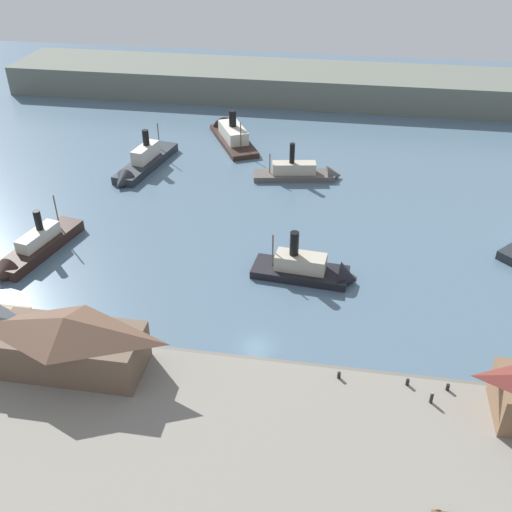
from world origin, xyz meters
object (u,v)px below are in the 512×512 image
at_px(ferry_shed_customs_shed, 69,343).
at_px(ferry_near_quay, 230,133).
at_px(ferry_outer_harbor, 33,250).
at_px(pedestrian_standing_center, 432,398).
at_px(mooring_post_east, 339,375).
at_px(ferry_moored_west, 313,271).
at_px(ferry_departing_north, 141,165).
at_px(mooring_post_west, 408,382).
at_px(ferry_moored_east, 304,173).
at_px(mooring_post_center_west, 448,387).

bearing_deg(ferry_shed_customs_shed, ferry_near_quay, 87.38).
bearing_deg(ferry_outer_harbor, pedestrian_standing_center, -20.68).
height_order(mooring_post_east, ferry_moored_west, ferry_moored_west).
xyz_separation_m(ferry_shed_customs_shed, pedestrian_standing_center, (45.54, 1.15, -3.39)).
bearing_deg(ferry_departing_north, pedestrian_standing_center, -46.80).
relative_size(pedestrian_standing_center, mooring_post_west, 1.83).
height_order(ferry_departing_north, ferry_moored_east, ferry_departing_north).
height_order(pedestrian_standing_center, ferry_moored_east, ferry_moored_east).
distance_m(ferry_shed_customs_shed, ferry_outer_harbor, 31.75).
height_order(ferry_departing_north, ferry_outer_harbor, ferry_outer_harbor).
xyz_separation_m(ferry_departing_north, ferry_outer_harbor, (-6.93, -36.76, -0.09)).
bearing_deg(ferry_moored_east, ferry_departing_north, -176.61).
distance_m(ferry_shed_customs_shed, ferry_departing_north, 63.36).
bearing_deg(mooring_post_center_west, ferry_moored_east, 111.37).
bearing_deg(mooring_post_east, ferry_outer_harbor, 157.57).
xyz_separation_m(mooring_post_west, ferry_moored_east, (-18.82, 60.56, -0.42)).
bearing_deg(pedestrian_standing_center, ferry_moored_east, 108.82).
bearing_deg(ferry_shed_customs_shed, ferry_moored_west, 43.04).
xyz_separation_m(mooring_post_east, ferry_moored_west, (-5.21, 23.61, -0.30)).
height_order(mooring_post_west, mooring_post_east, same).
relative_size(ferry_departing_north, ferry_near_quay, 1.02).
bearing_deg(ferry_near_quay, mooring_post_center_west, -61.32).
relative_size(mooring_post_east, mooring_post_center_west, 1.00).
relative_size(pedestrian_standing_center, mooring_post_east, 1.83).
bearing_deg(ferry_near_quay, ferry_shed_customs_shed, -92.62).
bearing_deg(mooring_post_east, mooring_post_center_west, 0.40).
bearing_deg(pedestrian_standing_center, ferry_outer_harbor, 159.32).
relative_size(ferry_shed_customs_shed, mooring_post_west, 21.21).
xyz_separation_m(mooring_post_east, ferry_outer_harbor, (-52.94, 21.85, -0.23)).
relative_size(mooring_post_west, ferry_moored_west, 0.05).
bearing_deg(ferry_moored_east, pedestrian_standing_center, -71.18).
bearing_deg(pedestrian_standing_center, ferry_shed_customs_shed, -178.55).
xyz_separation_m(ferry_shed_customs_shed, ferry_moored_west, (29.07, 27.14, -3.99)).
bearing_deg(ferry_shed_customs_shed, ferry_departing_north, 100.70).
xyz_separation_m(mooring_post_center_west, ferry_moored_east, (-23.72, 60.64, -0.42)).
distance_m(mooring_post_east, ferry_moored_east, 61.59).
height_order(ferry_shed_customs_shed, ferry_moored_east, ferry_shed_customs_shed).
relative_size(mooring_post_west, ferry_moored_east, 0.05).
relative_size(ferry_shed_customs_shed, ferry_moored_west, 1.10).
bearing_deg(pedestrian_standing_center, mooring_post_east, 168.07).
bearing_deg(ferry_shed_customs_shed, mooring_post_center_west, 4.34).
height_order(ferry_moored_east, ferry_near_quay, ferry_near_quay).
xyz_separation_m(mooring_post_west, ferry_departing_north, (-54.59, 58.44, -0.15)).
xyz_separation_m(mooring_post_west, ferry_moored_west, (-13.79, 23.44, -0.30)).
height_order(ferry_departing_north, ferry_moored_west, ferry_departing_north).
height_order(pedestrian_standing_center, ferry_outer_harbor, ferry_outer_harbor).
height_order(ferry_shed_customs_shed, mooring_post_east, ferry_shed_customs_shed).
xyz_separation_m(ferry_departing_north, ferry_moored_east, (35.78, 2.12, -0.27)).
bearing_deg(ferry_moored_west, ferry_near_quay, 113.96).
bearing_deg(mooring_post_center_west, ferry_moored_west, 128.49).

